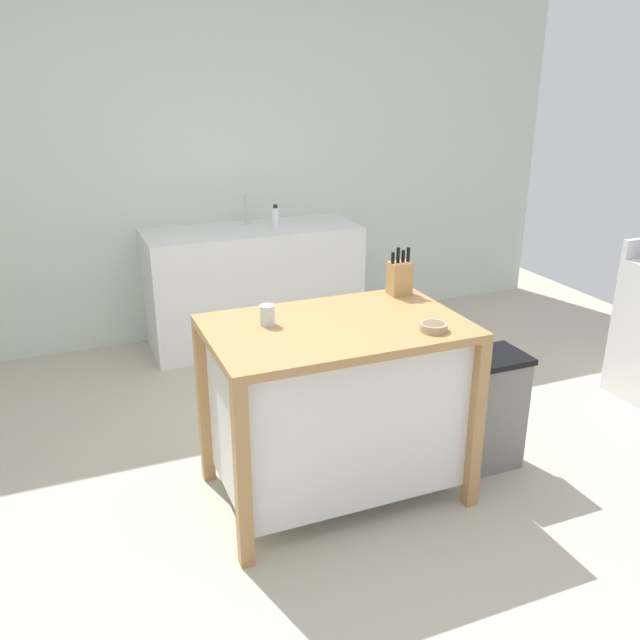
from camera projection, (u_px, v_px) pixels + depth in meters
name	position (u px, v px, depth m)	size (l,w,h in m)	color
ground_plane	(331.00, 498.00, 3.29)	(6.98, 6.98, 0.00)	#BCB29E
wall_back	(203.00, 168.00, 4.97)	(5.98, 0.10, 2.60)	silver
kitchen_island	(336.00, 401.00, 3.18)	(1.19, 0.75, 0.90)	#AD7F4C
knife_block	(400.00, 277.00, 3.42)	(0.11, 0.09, 0.25)	tan
bowl_stoneware_deep	(433.00, 327.00, 2.96)	(0.12, 0.12, 0.03)	tan
drinking_cup	(267.00, 315.00, 3.02)	(0.07, 0.07, 0.09)	silver
trash_bin	(486.00, 410.00, 3.49)	(0.36, 0.28, 0.63)	slate
sink_counter	(254.00, 286.00, 5.06)	(1.58, 0.60, 0.89)	silver
sink_faucet	(246.00, 210.00, 4.99)	(0.02, 0.02, 0.22)	#B7BCC1
bottle_spray_cleaner	(276.00, 217.00, 4.89)	(0.05, 0.05, 0.17)	white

